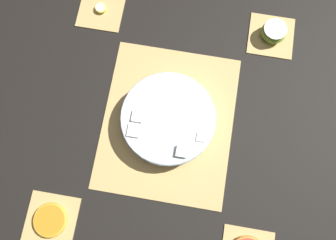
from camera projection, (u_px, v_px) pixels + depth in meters
name	position (u px, v px, depth m)	size (l,w,h in m)	color
ground_plane	(168.00, 122.00, 0.90)	(6.00, 6.00, 0.00)	black
bamboo_mat_center	(168.00, 122.00, 0.89)	(0.42, 0.35, 0.01)	tan
coaster_mat_near_right	(271.00, 36.00, 0.95)	(0.13, 0.13, 0.01)	tan
coaster_mat_far_left	(51.00, 220.00, 0.84)	(0.13, 0.13, 0.01)	tan
coaster_mat_far_right	(101.00, 9.00, 0.97)	(0.13, 0.13, 0.01)	tan
fruit_salad_bowl	(168.00, 119.00, 0.86)	(0.25, 0.25, 0.07)	silver
apple_half	(274.00, 32.00, 0.93)	(0.07, 0.07, 0.04)	#7FAD38
orange_slice_whole	(50.00, 220.00, 0.83)	(0.09, 0.09, 0.01)	orange
banana_coin_single	(101.00, 8.00, 0.96)	(0.03, 0.03, 0.01)	beige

